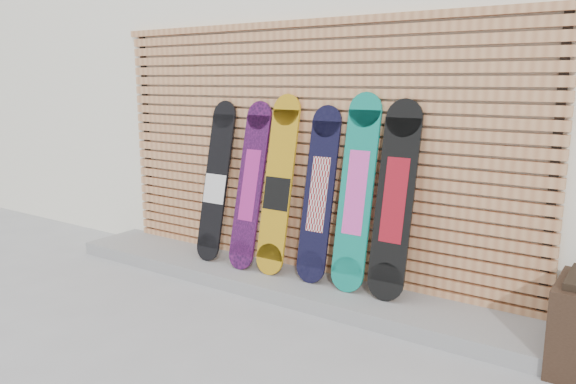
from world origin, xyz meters
name	(u,v)px	position (x,y,z in m)	size (l,w,h in m)	color
ground	(251,319)	(0.00, 0.00, 0.00)	(80.00, 80.00, 0.00)	#98989B
building	(469,79)	(0.50, 3.50, 1.80)	(12.00, 5.00, 3.60)	white
concrete_step	(285,282)	(-0.15, 0.68, 0.06)	(4.60, 0.70, 0.12)	gray
slat_wall	(304,148)	(-0.15, 0.97, 1.21)	(4.26, 0.08, 2.29)	#BE7C4F
snowboard_0	(216,182)	(-0.99, 0.76, 0.85)	(0.26, 0.36, 1.49)	black
snowboard_1	(250,185)	(-0.58, 0.76, 0.86)	(0.26, 0.38, 1.49)	black
snowboard_2	(278,186)	(-0.28, 0.77, 0.89)	(0.28, 0.35, 1.56)	#B78513
snowboard_3	(319,194)	(0.12, 0.79, 0.86)	(0.27, 0.32, 1.47)	black
snowboard_4	(356,193)	(0.47, 0.78, 0.91)	(0.29, 0.32, 1.59)	#0C7A68
snowboard_5	(395,200)	(0.80, 0.78, 0.89)	(0.30, 0.32, 1.54)	black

